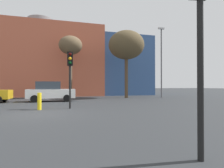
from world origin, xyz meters
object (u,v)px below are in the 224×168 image
(parked_car_2, at_px, (51,92))
(traffic_light_near_right, at_px, (201,7))
(bare_tree_1, at_px, (126,45))
(street_lamp, at_px, (161,58))
(bare_tree_0, at_px, (71,47))
(traffic_light_island, at_px, (70,67))
(bollard_yellow_1, at_px, (39,101))

(parked_car_2, height_order, traffic_light_near_right, traffic_light_near_right)
(bare_tree_1, relative_size, street_lamp, 0.93)
(parked_car_2, xyz_separation_m, bare_tree_1, (8.72, 2.94, 5.55))
(bare_tree_0, relative_size, bare_tree_1, 0.92)
(bare_tree_0, height_order, street_lamp, street_lamp)
(bare_tree_0, bearing_deg, bare_tree_1, -15.53)
(traffic_light_near_right, relative_size, traffic_light_island, 1.12)
(traffic_light_near_right, height_order, street_lamp, street_lamp)
(traffic_light_island, relative_size, street_lamp, 0.41)
(parked_car_2, xyz_separation_m, street_lamp, (13.25, 2.36, 4.06))
(bare_tree_0, bearing_deg, street_lamp, -12.28)
(parked_car_2, relative_size, traffic_light_near_right, 1.06)
(bare_tree_1, bearing_deg, traffic_light_near_right, -105.94)
(parked_car_2, distance_m, traffic_light_island, 6.55)
(parked_car_2, height_order, bare_tree_1, bare_tree_1)
(traffic_light_island, bearing_deg, parked_car_2, -161.79)
(bare_tree_0, xyz_separation_m, bollard_yellow_1, (-2.42, -11.06, -5.80))
(bare_tree_0, relative_size, bollard_yellow_1, 7.30)
(traffic_light_near_right, bearing_deg, traffic_light_island, -156.97)
(traffic_light_near_right, height_order, bollard_yellow_1, traffic_light_near_right)
(bare_tree_0, xyz_separation_m, bare_tree_1, (6.65, -1.85, 0.15))
(bare_tree_1, xyz_separation_m, street_lamp, (4.53, -0.59, -1.48))
(parked_car_2, bearing_deg, bollard_yellow_1, -93.23)
(street_lamp, bearing_deg, bare_tree_0, 167.72)
(bollard_yellow_1, distance_m, street_lamp, 16.71)
(parked_car_2, relative_size, street_lamp, 0.48)
(bollard_yellow_1, bearing_deg, street_lamp, 32.37)
(traffic_light_island, relative_size, bare_tree_0, 0.48)
(parked_car_2, xyz_separation_m, traffic_light_near_right, (3.51, -15.27, 2.08))
(bollard_yellow_1, bearing_deg, traffic_light_near_right, -66.76)
(traffic_light_near_right, xyz_separation_m, traffic_light_island, (-2.04, 9.14, -0.30))
(traffic_light_island, distance_m, street_lamp, 14.69)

